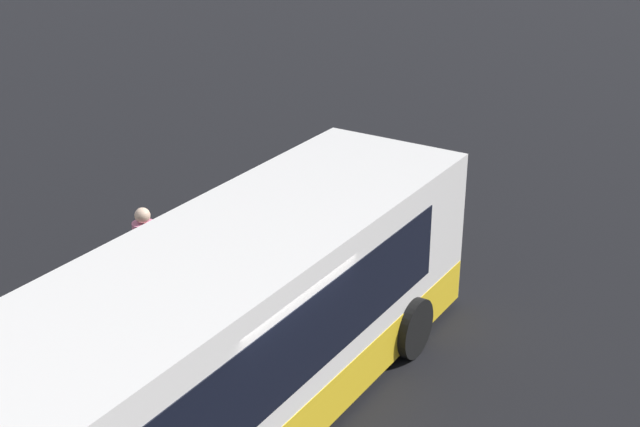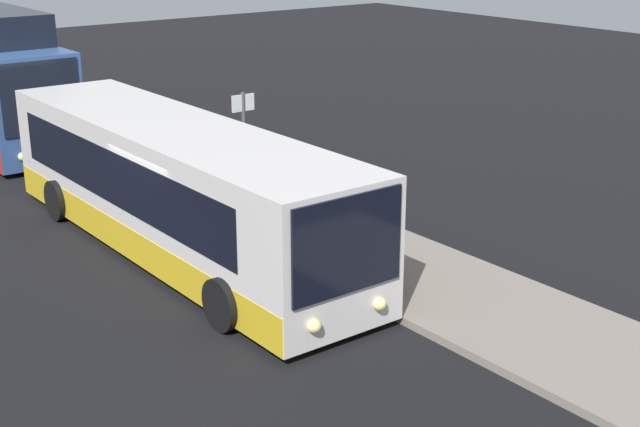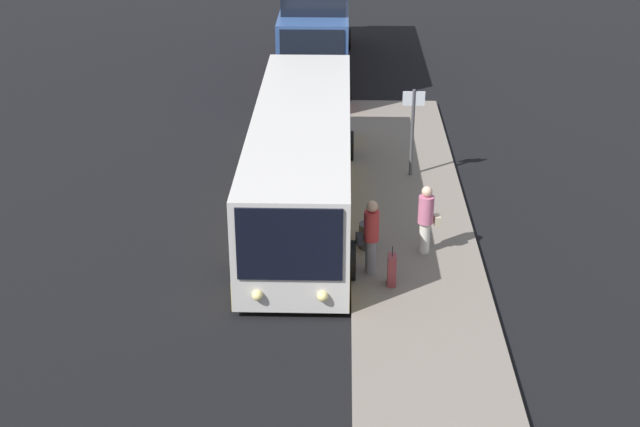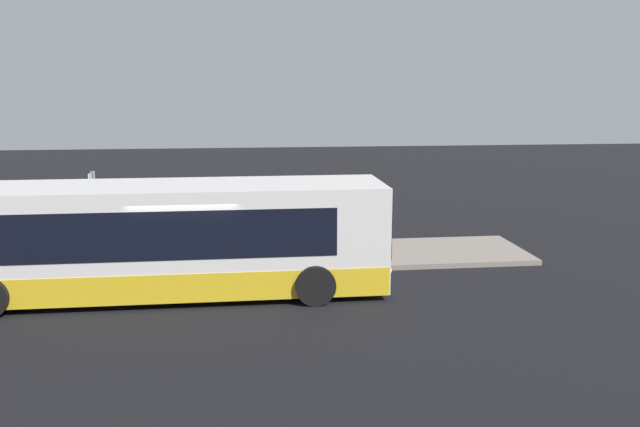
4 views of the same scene
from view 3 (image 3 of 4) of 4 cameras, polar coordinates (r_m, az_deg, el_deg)
ground at (r=23.78m, az=-1.89°, el=-0.54°), size 80.00×80.00×0.00m
platform at (r=23.78m, az=5.79°, el=-0.47°), size 20.00×3.17×0.15m
bus_lead at (r=24.03m, az=-1.15°, el=3.35°), size 11.59×2.85×2.78m
bus_second at (r=36.67m, az=-0.18°, el=11.96°), size 11.84×2.78×4.20m
passenger_boarding at (r=20.61m, az=3.26°, el=-1.29°), size 0.41×0.58×1.83m
passenger_waiting at (r=21.65m, az=6.81°, el=-0.23°), size 0.43×0.59×1.75m
suitcase at (r=20.40m, az=4.62°, el=-3.63°), size 0.34×0.19×0.98m
sign_post at (r=25.91m, az=5.95°, el=5.77°), size 0.10×0.64×2.61m
trash_bin at (r=22.01m, az=3.06°, el=-1.42°), size 0.44×0.44×0.65m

